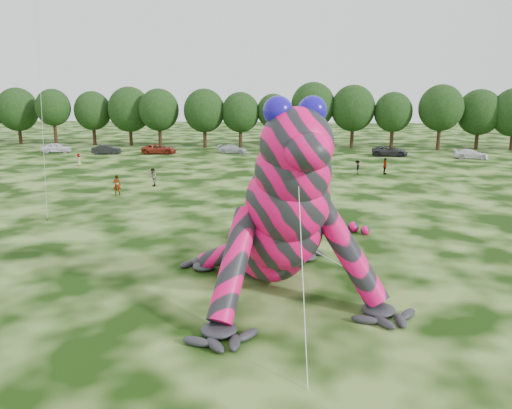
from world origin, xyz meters
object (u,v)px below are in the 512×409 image
Objects in this scene: tree_13 at (440,117)px; spectator_2 at (357,167)px; tree_2 at (18,116)px; spectator_3 at (385,166)px; spectator_4 at (79,160)px; car_6 at (390,151)px; car_1 at (107,150)px; car_0 at (56,148)px; inflatable_gecko at (264,188)px; tree_12 at (393,121)px; tree_3 at (54,117)px; tree_11 at (353,117)px; car_4 at (273,150)px; tree_10 at (313,115)px; tree_14 at (479,119)px; tree_7 at (204,118)px; tree_8 at (240,120)px; tree_6 at (159,118)px; spectator_5 at (298,186)px; car_2 at (159,149)px; tree_5 at (130,116)px; car_5 at (317,151)px; spectator_1 at (153,177)px; tree_4 at (93,118)px; car_3 at (233,149)px; tree_9 at (273,121)px.

tree_13 reaches higher than spectator_2.
spectator_3 is (58.28, -25.67, -3.90)m from tree_2.
spectator_4 is (21.11, -23.11, -4.04)m from tree_2.
car_6 is 3.17× the size of spectator_2.
tree_2 is at bearing 48.54° from car_1.
spectator_3 is at bearing -119.51° from car_0.
inflatable_gecko is 2.07× the size of tree_12.
tree_2 is 7.50m from tree_3.
car_4 is at bearing -143.04° from tree_11.
tree_10 is at bearing -0.21° from tree_2.
car_0 is (-64.64, -10.60, -3.96)m from tree_14.
tree_7 reaches higher than tree_8.
tree_6 is at bearing -69.42° from car_0.
spectator_5 is (-8.16, -37.52, -4.20)m from tree_11.
tree_11 is at bearing -84.51° from car_1.
tree_8 is 5.36× the size of spectator_5.
car_4 is at bearing -93.32° from car_2.
tree_6 is 5.15× the size of spectator_3.
tree_5 is 46.17m from spectator_3.
spectator_5 is at bearing -111.22° from tree_12.
spectator_5 is at bearing 164.85° from spectator_3.
tree_6 is 2.34× the size of car_5.
tree_13 is at bearing -4.21° from tree_10.
spectator_3 is at bearing 174.24° from car_6.
spectator_3 is (50.97, -23.98, -3.80)m from tree_3.
spectator_1 reaches higher than spectator_4.
spectator_3 is at bearing -43.10° from tree_7.
car_2 is (-42.39, -8.92, -4.35)m from tree_13.
tree_3 is at bearing 26.78° from spectator_4.
car_0 is at bearing -161.80° from tree_8.
tree_2 is at bearing 176.60° from tree_7.
spectator_3 is at bearing -86.64° from tree_11.
tree_12 is (12.62, -0.84, -0.77)m from tree_10.
spectator_4 is at bearing -147.73° from tree_11.
inflatable_gecko is 4.24× the size of car_0.
tree_6 is 0.94× the size of tree_11.
inflatable_gecko is 58.29m from tree_11.
tree_2 reaches higher than spectator_1.
car_0 is (-1.53, -10.59, -3.78)m from tree_4.
inflatable_gecko is at bearing -64.72° from tree_5.
spectator_5 is at bearing -154.25° from car_3.
tree_11 is 5.59× the size of spectator_1.
tree_11 is 2.48× the size of car_5.
car_3 is 1.16× the size of car_4.
tree_11 is at bearing -63.77° from spectator_4.
tree_9 is 5.56× the size of spectator_4.
car_6 is at bearing 165.13° from spectator_2.
car_0 is 32.77m from car_4.
tree_7 is 5.26× the size of spectator_1.
tree_7 is 33.45m from spectator_1.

